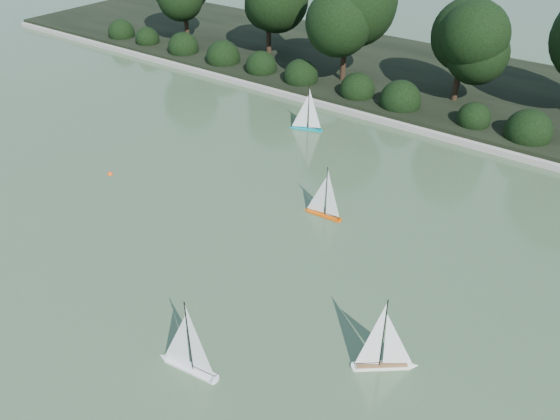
% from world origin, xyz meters
% --- Properties ---
extents(ground, '(80.00, 80.00, 0.00)m').
position_xyz_m(ground, '(0.00, 0.00, 0.00)').
color(ground, '#304429').
rests_on(ground, ground).
extents(pond_coping, '(40.00, 0.35, 0.18)m').
position_xyz_m(pond_coping, '(0.00, 9.00, 0.09)').
color(pond_coping, gray).
rests_on(pond_coping, ground).
extents(far_bank, '(40.00, 8.00, 0.30)m').
position_xyz_m(far_bank, '(0.00, 13.00, 0.15)').
color(far_bank, black).
rests_on(far_bank, ground).
extents(tree_line, '(26.31, 3.93, 4.39)m').
position_xyz_m(tree_line, '(1.23, 11.44, 2.64)').
color(tree_line, black).
rests_on(tree_line, ground).
extents(shrub_hedge, '(29.10, 1.10, 1.10)m').
position_xyz_m(shrub_hedge, '(0.00, 9.90, 0.45)').
color(shrub_hedge, black).
rests_on(shrub_hedge, ground).
extents(sailboat_white_a, '(1.20, 0.34, 1.64)m').
position_xyz_m(sailboat_white_a, '(1.49, -1.85, 0.26)').
color(sailboat_white_a, white).
rests_on(sailboat_white_a, ground).
extents(sailboat_white_b, '(0.99, 0.83, 1.58)m').
position_xyz_m(sailboat_white_b, '(4.20, 0.13, 0.24)').
color(sailboat_white_b, white).
rests_on(sailboat_white_b, ground).
extents(sailboat_orange, '(1.04, 0.23, 1.41)m').
position_xyz_m(sailboat_orange, '(0.86, 3.35, 0.22)').
color(sailboat_orange, '#D84B04').
rests_on(sailboat_orange, ground).
extents(sailboat_teal, '(1.08, 0.52, 1.50)m').
position_xyz_m(sailboat_teal, '(-2.10, 7.09, 0.24)').
color(sailboat_teal, '#06828B').
rests_on(sailboat_teal, ground).
extents(race_buoy, '(0.15, 0.15, 0.15)m').
position_xyz_m(race_buoy, '(-4.74, 1.69, 0.00)').
color(race_buoy, '#F04A0C').
rests_on(race_buoy, ground).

